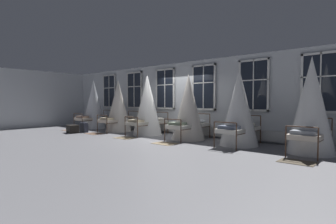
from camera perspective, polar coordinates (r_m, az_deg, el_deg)
name	(u,v)px	position (r m, az deg, el deg)	size (l,w,h in m)	color
ground	(167,137)	(10.63, -0.12, -5.41)	(30.11, 30.11, 0.00)	slate
back_wall_with_windows	(185,98)	(11.42, 3.63, 2.95)	(16.06, 0.10, 3.11)	silver
end_wall_left	(32,99)	(16.08, -27.38, 2.51)	(0.10, 7.13, 3.11)	silver
window_bank	(183,109)	(11.33, 3.26, 0.70)	(11.50, 0.10, 2.84)	black
cot_first	(94,105)	(14.46, -15.83, 1.47)	(1.25, 1.91, 2.56)	#4C3323
cot_second	(118,107)	(12.74, -10.71, 1.18)	(1.25, 1.90, 2.45)	#4C3323
cot_third	(147,106)	(11.24, -4.49, 1.41)	(1.25, 1.90, 2.59)	#4C3323
cot_fourth	(188,108)	(9.87, 4.44, 0.90)	(1.25, 1.89, 2.46)	#4C3323
cot_fifth	(239,108)	(8.83, 15.11, 0.78)	(1.25, 1.90, 2.50)	#4C3323
cot_sixth	(311,107)	(8.17, 28.58, 1.01)	(1.25, 1.89, 2.66)	#4C3323
rug_first	(70,130)	(13.86, -20.46, -3.72)	(0.80, 0.56, 0.01)	brown
rug_second	(94,134)	(12.09, -15.70, -4.53)	(0.80, 0.56, 0.01)	brown
rug_third	(125,138)	(10.43, -9.35, -5.56)	(0.80, 0.56, 0.01)	#8E7A5B
rug_fourth	(165,144)	(8.96, -0.73, -6.84)	(0.80, 0.56, 0.01)	#8E7A5B
rug_sixth	(297,162)	(6.98, 26.17, -9.71)	(0.80, 0.56, 0.01)	brown
suitcase_dark	(84,127)	(12.88, -17.78, -3.17)	(0.59, 0.30, 0.47)	#2D3342
travel_trunk	(72,129)	(12.72, -19.99, -3.46)	(0.64, 0.40, 0.36)	black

